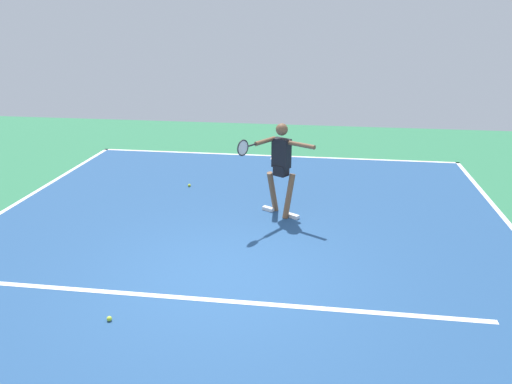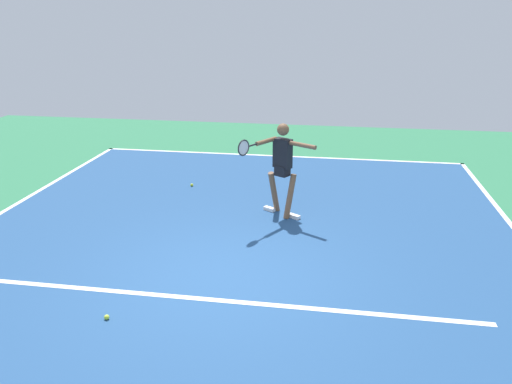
# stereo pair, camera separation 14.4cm
# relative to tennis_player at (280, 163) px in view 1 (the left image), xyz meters

# --- Properties ---
(ground_plane) EXTENTS (21.98, 21.98, 0.00)m
(ground_plane) POSITION_rel_tennis_player_xyz_m (0.58, 2.55, -1.05)
(ground_plane) COLOR #2D754C
(court_surface) EXTENTS (9.83, 13.71, 0.00)m
(court_surface) POSITION_rel_tennis_player_xyz_m (0.58, 2.55, -1.04)
(court_surface) COLOR navy
(court_surface) RESTS_ON ground_plane
(court_line_baseline_near) EXTENTS (9.83, 0.10, 0.01)m
(court_line_baseline_near) POSITION_rel_tennis_player_xyz_m (0.58, -4.26, -1.04)
(court_line_baseline_near) COLOR white
(court_line_baseline_near) RESTS_ON ground_plane
(court_line_service) EXTENTS (7.37, 0.10, 0.01)m
(court_line_service) POSITION_rel_tennis_player_xyz_m (0.58, 3.21, -1.04)
(court_line_service) COLOR white
(court_line_service) RESTS_ON ground_plane
(court_line_centre_mark) EXTENTS (0.10, 0.30, 0.01)m
(court_line_centre_mark) POSITION_rel_tennis_player_xyz_m (0.58, -4.06, -1.04)
(court_line_centre_mark) COLOR white
(court_line_centre_mark) RESTS_ON ground_plane
(tennis_player) EXTENTS (1.34, 1.09, 1.81)m
(tennis_player) POSITION_rel_tennis_player_xyz_m (0.00, 0.00, 0.00)
(tennis_player) COLOR brown
(tennis_player) RESTS_ON ground_plane
(tennis_ball_centre_court) EXTENTS (0.07, 0.07, 0.07)m
(tennis_ball_centre_court) POSITION_rel_tennis_player_xyz_m (1.80, 3.88, -1.01)
(tennis_ball_centre_court) COLOR #C6E53D
(tennis_ball_centre_court) RESTS_ON ground_plane
(tennis_ball_by_baseline) EXTENTS (0.07, 0.07, 0.07)m
(tennis_ball_by_baseline) POSITION_rel_tennis_player_xyz_m (2.19, -1.38, -1.01)
(tennis_ball_by_baseline) COLOR #CCE033
(tennis_ball_by_baseline) RESTS_ON ground_plane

